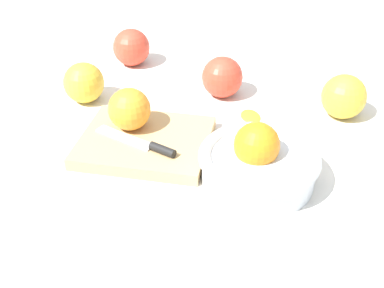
{
  "coord_description": "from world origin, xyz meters",
  "views": [
    {
      "loc": [
        -0.21,
        0.7,
        0.48
      ],
      "look_at": [
        -0.0,
        0.1,
        0.04
      ],
      "focal_mm": 46.63,
      "sensor_mm": 36.0,
      "label": 1
    }
  ],
  "objects_px": {
    "cutting_board": "(145,142)",
    "orange_on_board": "(129,109)",
    "apple_front_right_2": "(84,83)",
    "apple_front_left": "(344,97)",
    "apple_front_right": "(131,47)",
    "apple_front_center": "(222,77)",
    "bowl": "(258,162)",
    "knife": "(146,144)"
  },
  "relations": [
    {
      "from": "cutting_board",
      "to": "apple_front_right_2",
      "type": "bearing_deg",
      "value": -32.71
    },
    {
      "from": "bowl",
      "to": "orange_on_board",
      "type": "distance_m",
      "value": 0.24
    },
    {
      "from": "apple_front_right_2",
      "to": "bowl",
      "type": "bearing_deg",
      "value": 159.33
    },
    {
      "from": "apple_front_right",
      "to": "apple_front_right_2",
      "type": "height_order",
      "value": "apple_front_right"
    },
    {
      "from": "cutting_board",
      "to": "apple_front_center",
      "type": "xyz_separation_m",
      "value": [
        -0.07,
        -0.22,
        0.03
      ]
    },
    {
      "from": "apple_front_center",
      "to": "apple_front_right_2",
      "type": "relative_size",
      "value": 1.03
    },
    {
      "from": "apple_front_left",
      "to": "apple_front_right",
      "type": "bearing_deg",
      "value": -10.04
    },
    {
      "from": "bowl",
      "to": "apple_front_left",
      "type": "height_order",
      "value": "bowl"
    },
    {
      "from": "apple_front_center",
      "to": "apple_front_right",
      "type": "bearing_deg",
      "value": -18.25
    },
    {
      "from": "bowl",
      "to": "cutting_board",
      "type": "relative_size",
      "value": 0.86
    },
    {
      "from": "bowl",
      "to": "cutting_board",
      "type": "height_order",
      "value": "bowl"
    },
    {
      "from": "bowl",
      "to": "apple_front_center",
      "type": "xyz_separation_m",
      "value": [
        0.13,
        -0.25,
        0.01
      ]
    },
    {
      "from": "apple_front_left",
      "to": "apple_front_right_2",
      "type": "distance_m",
      "value": 0.49
    },
    {
      "from": "apple_front_right",
      "to": "knife",
      "type": "bearing_deg",
      "value": 117.99
    },
    {
      "from": "orange_on_board",
      "to": "apple_front_right_2",
      "type": "xyz_separation_m",
      "value": [
        0.14,
        -0.09,
        -0.02
      ]
    },
    {
      "from": "orange_on_board",
      "to": "apple_front_right_2",
      "type": "height_order",
      "value": "orange_on_board"
    },
    {
      "from": "orange_on_board",
      "to": "knife",
      "type": "height_order",
      "value": "orange_on_board"
    },
    {
      "from": "apple_front_center",
      "to": "bowl",
      "type": "bearing_deg",
      "value": 117.14
    },
    {
      "from": "orange_on_board",
      "to": "apple_front_left",
      "type": "distance_m",
      "value": 0.39
    },
    {
      "from": "cutting_board",
      "to": "orange_on_board",
      "type": "bearing_deg",
      "value": -30.27
    },
    {
      "from": "apple_front_center",
      "to": "apple_front_right",
      "type": "distance_m",
      "value": 0.24
    },
    {
      "from": "apple_front_right_2",
      "to": "orange_on_board",
      "type": "bearing_deg",
      "value": 146.7
    },
    {
      "from": "cutting_board",
      "to": "knife",
      "type": "distance_m",
      "value": 0.03
    },
    {
      "from": "orange_on_board",
      "to": "apple_front_left",
      "type": "relative_size",
      "value": 0.88
    },
    {
      "from": "knife",
      "to": "cutting_board",
      "type": "bearing_deg",
      "value": -63.28
    },
    {
      "from": "cutting_board",
      "to": "apple_front_center",
      "type": "relative_size",
      "value": 2.64
    },
    {
      "from": "bowl",
      "to": "apple_front_right",
      "type": "relative_size",
      "value": 2.25
    },
    {
      "from": "apple_front_right_2",
      "to": "cutting_board",
      "type": "bearing_deg",
      "value": 147.29
    },
    {
      "from": "apple_front_center",
      "to": "apple_front_left",
      "type": "xyz_separation_m",
      "value": [
        -0.23,
        0.01,
        0.0
      ]
    },
    {
      "from": "bowl",
      "to": "apple_front_left",
      "type": "xyz_separation_m",
      "value": [
        -0.1,
        -0.24,
        0.01
      ]
    },
    {
      "from": "bowl",
      "to": "apple_front_right_2",
      "type": "xyz_separation_m",
      "value": [
        0.37,
        -0.14,
        0.0
      ]
    },
    {
      "from": "orange_on_board",
      "to": "apple_front_right_2",
      "type": "distance_m",
      "value": 0.17
    },
    {
      "from": "apple_front_left",
      "to": "apple_front_right",
      "type": "distance_m",
      "value": 0.46
    },
    {
      "from": "bowl",
      "to": "orange_on_board",
      "type": "bearing_deg",
      "value": -11.88
    },
    {
      "from": "bowl",
      "to": "orange_on_board",
      "type": "height_order",
      "value": "bowl"
    },
    {
      "from": "apple_front_center",
      "to": "orange_on_board",
      "type": "bearing_deg",
      "value": 61.58
    },
    {
      "from": "cutting_board",
      "to": "apple_front_left",
      "type": "relative_size",
      "value": 2.6
    },
    {
      "from": "bowl",
      "to": "knife",
      "type": "xyz_separation_m",
      "value": [
        0.18,
        -0.0,
        -0.01
      ]
    },
    {
      "from": "orange_on_board",
      "to": "apple_front_left",
      "type": "bearing_deg",
      "value": -150.5
    },
    {
      "from": "bowl",
      "to": "apple_front_right_2",
      "type": "bearing_deg",
      "value": -20.67
    },
    {
      "from": "cutting_board",
      "to": "apple_front_center",
      "type": "height_order",
      "value": "apple_front_center"
    },
    {
      "from": "orange_on_board",
      "to": "cutting_board",
      "type": "bearing_deg",
      "value": 149.73
    }
  ]
}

